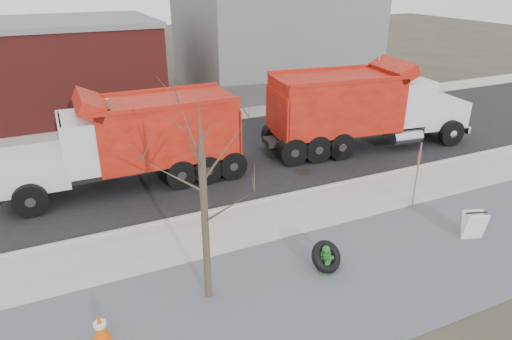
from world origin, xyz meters
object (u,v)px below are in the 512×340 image
dump_truck_red_a (362,106)px  fire_hydrant (325,259)px  truck_tire (326,257)px  dump_truck_red_b (135,138)px  sandwich_board (474,225)px  stop_sign (418,164)px

dump_truck_red_a → fire_hydrant: bearing=-124.4°
truck_tire → dump_truck_red_a: 10.29m
fire_hydrant → dump_truck_red_b: (-3.55, 7.94, 1.54)m
sandwich_board → dump_truck_red_b: 12.18m
dump_truck_red_b → sandwich_board: bearing=136.0°
fire_hydrant → stop_sign: size_ratio=0.33×
stop_sign → dump_truck_red_a: (1.98, 5.87, 0.32)m
truck_tire → stop_sign: 5.22m
fire_hydrant → dump_truck_red_a: 10.38m
dump_truck_red_b → fire_hydrant: bearing=114.6°
truck_tire → dump_truck_red_b: size_ratio=0.12×
fire_hydrant → dump_truck_red_b: 8.83m
stop_sign → dump_truck_red_b: size_ratio=0.28×
truck_tire → sandwich_board: bearing=-6.8°
sandwich_board → dump_truck_red_a: dump_truck_red_a is taller
sandwich_board → dump_truck_red_a: 8.54m
sandwich_board → dump_truck_red_a: size_ratio=0.09×
truck_tire → stop_sign: size_ratio=0.43×
truck_tire → stop_sign: (4.74, 1.76, 1.29)m
fire_hydrant → dump_truck_red_b: size_ratio=0.09×
dump_truck_red_a → dump_truck_red_b: dump_truck_red_a is taller
stop_sign → dump_truck_red_a: dump_truck_red_a is taller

